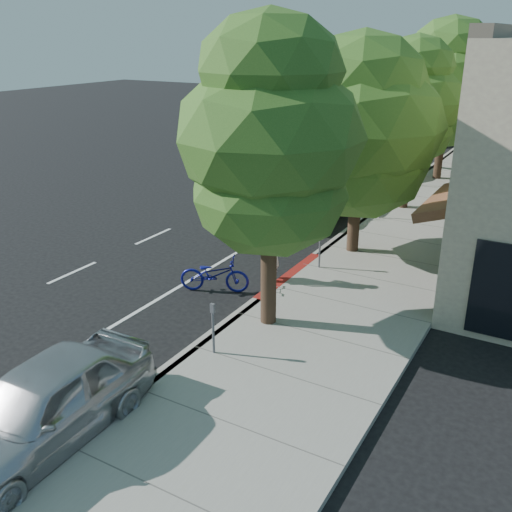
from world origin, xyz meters
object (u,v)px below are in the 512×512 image
Objects in this scene: street_tree_3 at (448,84)px; cyclist at (272,255)px; dark_suv_far at (432,130)px; pedestrian at (477,183)px; street_tree_2 at (413,103)px; dark_sedan at (377,167)px; street_tree_5 at (489,74)px; street_tree_1 at (360,128)px; bicycle at (215,274)px; silver_suv at (313,196)px; near_car_a at (42,406)px; street_tree_0 at (270,141)px; street_tree_4 at (471,83)px; white_pickup at (373,161)px.

street_tree_3 is 4.16× the size of cyclist.
dark_suv_far is 15.90m from pedestrian.
street_tree_2 is 6.47m from dark_sedan.
pedestrian is (2.52, 2.38, -3.48)m from street_tree_2.
street_tree_5 is 1.82× the size of dark_sedan.
bicycle is at bearing -116.19° from street_tree_1.
cyclist reaches higher than dark_sedan.
dark_sedan is at bearing -88.43° from dark_suv_far.
pedestrian is (5.62, 4.86, 0.18)m from silver_suv.
cyclist is (-1.20, -27.60, -3.64)m from street_tree_5.
street_tree_2 is 18.42m from near_car_a.
street_tree_5 is at bearing 86.56° from near_car_a.
street_tree_5 is (0.00, 12.00, -0.19)m from street_tree_3.
street_tree_3 is at bearing 68.87° from silver_suv.
street_tree_0 is at bearing -90.00° from street_tree_2.
street_tree_0 is 4.02× the size of cyclist.
street_tree_2 is 4.26× the size of pedestrian.
dark_suv_far is at bearing 105.19° from street_tree_3.
dark_sedan is at bearing 85.80° from silver_suv.
near_car_a is at bearing 164.38° from bicycle.
street_tree_4 is 23.34m from bicycle.
pedestrian reaches higher than silver_suv.
dark_sedan is at bearing 92.13° from near_car_a.
dark_sedan is at bearing -62.51° from pedestrian.
near_car_a is (1.00, -7.11, 0.28)m from bicycle.
street_tree_2 reaches higher than dark_suv_far.
street_tree_1 is 3.81× the size of cyclist.
bicycle is 0.43× the size of near_car_a.
silver_suv is (-1.90, 7.12, -0.15)m from cyclist.
street_tree_5 is 27.86m from cyclist.
cyclist is at bearing -80.42° from white_pickup.
street_tree_1 is 5.04m from cyclist.
street_tree_1 reaches higher than silver_suv.
pedestrian is at bearing -69.44° from dark_suv_far.
dark_suv_far is (-3.06, 11.27, -3.95)m from street_tree_3.
street_tree_3 is 1.61× the size of dark_suv_far.
bicycle is at bearing -88.65° from dark_suv_far.
cyclist is at bearing 32.27° from pedestrian.
street_tree_1 is at bearing -90.00° from street_tree_3.
street_tree_3 is 12.00m from street_tree_5.
white_pickup is (-3.10, 11.00, -3.42)m from street_tree_1.
street_tree_3 is at bearing 20.04° from white_pickup.
street_tree_3 is 12.33m from dark_suv_far.
bicycle is 8.45m from silver_suv.
white_pickup is at bearing 121.80° from street_tree_2.
near_car_a is at bearing -172.03° from cyclist.
near_car_a is (1.70, -23.00, -0.05)m from white_pickup.
street_tree_5 reaches higher than dark_suv_far.
street_tree_1 is 12.01m from street_tree_3.
street_tree_5 is at bearing 80.35° from silver_suv.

